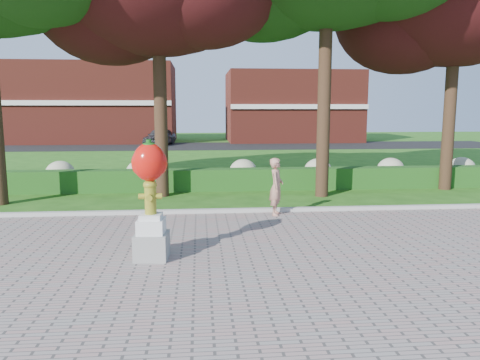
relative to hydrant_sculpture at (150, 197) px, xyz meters
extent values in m
plane|color=#225415|center=(1.68, 1.05, -1.29)|extent=(100.00, 100.00, 0.00)
cube|color=gray|center=(1.68, -2.95, -1.27)|extent=(40.00, 14.00, 0.04)
cube|color=#ADADA5|center=(1.68, 4.05, -1.22)|extent=(40.00, 0.18, 0.15)
cube|color=#1F4F16|center=(1.68, 8.05, -0.89)|extent=(24.00, 0.70, 0.80)
ellipsoid|color=tan|center=(-4.32, 9.05, -0.74)|extent=(1.10, 1.10, 0.99)
ellipsoid|color=tan|center=(-1.32, 9.05, -0.74)|extent=(1.10, 1.10, 0.99)
ellipsoid|color=tan|center=(2.68, 9.05, -0.74)|extent=(1.10, 1.10, 0.99)
ellipsoid|color=tan|center=(5.68, 9.05, -0.74)|extent=(1.10, 1.10, 0.99)
ellipsoid|color=tan|center=(8.68, 9.05, -0.74)|extent=(1.10, 1.10, 0.99)
ellipsoid|color=tan|center=(11.68, 9.05, -0.74)|extent=(1.10, 1.10, 0.99)
cube|color=black|center=(1.68, 29.05, -1.28)|extent=(50.00, 8.00, 0.02)
cube|color=maroon|center=(-8.32, 35.05, 2.21)|extent=(14.00, 8.00, 7.00)
cube|color=maroon|center=(9.68, 35.05, 1.91)|extent=(12.00, 8.00, 6.40)
cylinder|color=black|center=(-0.32, 7.05, 1.79)|extent=(0.44, 0.44, 6.16)
ellipsoid|color=black|center=(-1.97, 7.93, 5.31)|extent=(5.28, 5.28, 4.22)
cylinder|color=black|center=(5.18, 6.55, 2.35)|extent=(0.44, 0.44, 7.28)
cylinder|color=black|center=(10.18, 7.55, 1.65)|extent=(0.44, 0.44, 5.88)
ellipsoid|color=black|center=(8.60, 8.39, 5.01)|extent=(5.04, 5.04, 4.03)
cube|color=gray|center=(0.00, 0.00, -1.00)|extent=(0.69, 0.69, 0.52)
cube|color=silver|center=(0.00, 0.00, -0.59)|extent=(0.56, 0.56, 0.29)
cube|color=silver|center=(0.00, 0.00, -0.40)|extent=(0.45, 0.45, 0.10)
cylinder|color=olive|center=(0.00, 0.00, -0.05)|extent=(0.23, 0.23, 0.58)
ellipsoid|color=olive|center=(0.00, 0.00, 0.24)|extent=(0.27, 0.27, 0.19)
cylinder|color=olive|center=(-0.17, 0.00, 0.01)|extent=(0.12, 0.11, 0.11)
cylinder|color=olive|center=(0.17, 0.00, 0.01)|extent=(0.12, 0.11, 0.11)
cylinder|color=olive|center=(0.00, -0.15, 0.01)|extent=(0.12, 0.12, 0.12)
cylinder|color=olive|center=(0.00, 0.00, 0.32)|extent=(0.08, 0.08, 0.05)
ellipsoid|color=red|center=(0.00, 0.00, 0.68)|extent=(0.65, 0.58, 0.75)
ellipsoid|color=red|center=(-0.19, 0.00, 0.66)|extent=(0.32, 0.32, 0.48)
ellipsoid|color=red|center=(0.19, 0.00, 0.66)|extent=(0.32, 0.32, 0.48)
cylinder|color=#164F12|center=(0.00, 0.00, 1.05)|extent=(0.10, 0.10, 0.12)
ellipsoid|color=#164F12|center=(0.00, 0.00, 1.02)|extent=(0.25, 0.25, 0.08)
imported|color=tan|center=(3.10, 3.65, -0.45)|extent=(0.53, 0.67, 1.61)
imported|color=#3B3E42|center=(-2.31, 30.29, -0.58)|extent=(2.78, 4.41, 1.40)
camera|label=1|loc=(0.97, -9.10, 1.69)|focal=35.00mm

